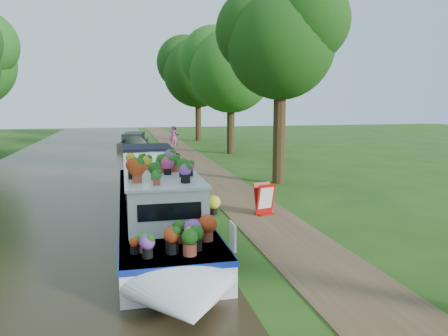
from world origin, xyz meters
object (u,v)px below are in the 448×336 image
(second_boat, at_px, (134,142))
(pedestrian_pink, at_px, (174,136))
(pedestrian_dark, at_px, (175,136))
(plant_boat, at_px, (158,200))
(sandwich_board, at_px, (264,200))

(second_boat, xyz_separation_m, pedestrian_pink, (3.30, 0.34, 0.39))
(pedestrian_pink, distance_m, pedestrian_dark, 1.73)
(plant_boat, height_order, pedestrian_dark, plant_boat)
(plant_boat, height_order, second_boat, plant_boat)
(sandwich_board, bearing_deg, pedestrian_dark, 74.04)
(plant_boat, distance_m, pedestrian_pink, 24.02)
(second_boat, height_order, pedestrian_pink, pedestrian_pink)
(second_boat, bearing_deg, plant_boat, -80.62)
(second_boat, xyz_separation_m, sandwich_board, (3.66, -22.72, -0.00))
(plant_boat, xyz_separation_m, pedestrian_dark, (3.55, 25.50, -0.04))
(plant_boat, bearing_deg, pedestrian_pink, 82.28)
(plant_boat, relative_size, pedestrian_dark, 8.65)
(sandwich_board, distance_m, pedestrian_pink, 23.06)
(plant_boat, distance_m, sandwich_board, 3.68)
(pedestrian_pink, bearing_deg, plant_boat, -100.24)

